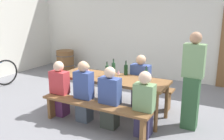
% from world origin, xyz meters
% --- Properties ---
extents(ground_plane, '(24.00, 24.00, 0.00)m').
position_xyz_m(ground_plane, '(0.00, 0.00, 0.00)').
color(ground_plane, slate).
extents(back_wall, '(14.00, 0.20, 3.20)m').
position_xyz_m(back_wall, '(0.00, 3.05, 1.60)').
color(back_wall, silver).
rests_on(back_wall, ground).
extents(tasting_table, '(2.18, 0.74, 0.75)m').
position_xyz_m(tasting_table, '(0.00, 0.00, 0.67)').
color(tasting_table, brown).
rests_on(tasting_table, ground).
extents(bench_near, '(2.08, 0.30, 0.45)m').
position_xyz_m(bench_near, '(0.00, -0.67, 0.36)').
color(bench_near, brown).
rests_on(bench_near, ground).
extents(bench_far, '(2.08, 0.30, 0.45)m').
position_xyz_m(bench_far, '(0.00, 0.67, 0.36)').
color(bench_far, brown).
rests_on(bench_far, ground).
extents(wine_bottle_0, '(0.08, 0.08, 0.29)m').
position_xyz_m(wine_bottle_0, '(0.15, 0.30, 0.86)').
color(wine_bottle_0, '#143319').
rests_on(wine_bottle_0, tasting_table).
extents(wine_bottle_1, '(0.07, 0.07, 0.33)m').
position_xyz_m(wine_bottle_1, '(-0.06, 0.18, 0.88)').
color(wine_bottle_1, '#234C2D').
rests_on(wine_bottle_1, tasting_table).
extents(wine_bottle_2, '(0.07, 0.07, 0.29)m').
position_xyz_m(wine_bottle_2, '(-0.13, 0.04, 0.86)').
color(wine_bottle_2, '#234C2D').
rests_on(wine_bottle_2, tasting_table).
extents(wine_bottle_3, '(0.07, 0.07, 0.29)m').
position_xyz_m(wine_bottle_3, '(0.67, 0.07, 0.86)').
color(wine_bottle_3, '#234C2D').
rests_on(wine_bottle_3, tasting_table).
extents(wine_glass_0, '(0.07, 0.07, 0.18)m').
position_xyz_m(wine_glass_0, '(-0.68, 0.19, 0.88)').
color(wine_glass_0, silver).
rests_on(wine_glass_0, tasting_table).
extents(wine_glass_1, '(0.06, 0.06, 0.17)m').
position_xyz_m(wine_glass_1, '(0.14, -0.00, 0.87)').
color(wine_glass_1, silver).
rests_on(wine_glass_1, tasting_table).
extents(wine_glass_2, '(0.07, 0.07, 0.15)m').
position_xyz_m(wine_glass_2, '(-0.47, -0.12, 0.86)').
color(wine_glass_2, silver).
rests_on(wine_glass_2, tasting_table).
extents(seated_guest_near_0, '(0.36, 0.24, 1.08)m').
position_xyz_m(seated_guest_near_0, '(-0.87, -0.52, 0.52)').
color(seated_guest_near_0, '#582854').
rests_on(seated_guest_near_0, ground).
extents(seated_guest_near_1, '(0.33, 0.24, 1.14)m').
position_xyz_m(seated_guest_near_1, '(-0.31, -0.52, 0.55)').
color(seated_guest_near_1, '#46505D').
rests_on(seated_guest_near_1, ground).
extents(seated_guest_near_2, '(0.37, 0.24, 1.10)m').
position_xyz_m(seated_guest_near_2, '(0.24, -0.52, 0.52)').
color(seated_guest_near_2, '#363B34').
rests_on(seated_guest_near_2, ground).
extents(seated_guest_near_3, '(0.33, 0.24, 1.10)m').
position_xyz_m(seated_guest_near_3, '(0.87, -0.52, 0.53)').
color(seated_guest_near_3, '#373256').
rests_on(seated_guest_near_3, ground).
extents(seated_guest_far_0, '(0.39, 0.24, 1.14)m').
position_xyz_m(seated_guest_far_0, '(0.38, 0.52, 0.54)').
color(seated_guest_far_0, '#2F2A3F').
rests_on(seated_guest_far_0, ground).
extents(standing_host, '(0.35, 0.24, 1.69)m').
position_xyz_m(standing_host, '(1.48, 0.13, 0.82)').
color(standing_host, '#305835').
rests_on(standing_host, ground).
extents(wine_barrel, '(0.62, 0.62, 0.66)m').
position_xyz_m(wine_barrel, '(-3.13, 2.45, 0.33)').
color(wine_barrel, brown).
rests_on(wine_barrel, ground).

